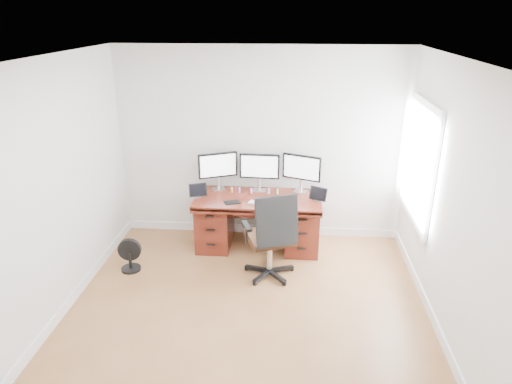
# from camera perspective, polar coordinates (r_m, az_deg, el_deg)

# --- Properties ---
(ground) EXTENTS (4.50, 4.50, 0.00)m
(ground) POSITION_cam_1_polar(r_m,az_deg,el_deg) (4.98, -1.52, -16.77)
(ground) COLOR brown
(ground) RESTS_ON ground
(back_wall) EXTENTS (4.00, 0.10, 2.70)m
(back_wall) POSITION_cam_1_polar(r_m,az_deg,el_deg) (6.38, 0.57, 5.83)
(back_wall) COLOR silver
(back_wall) RESTS_ON ground
(right_wall) EXTENTS (0.10, 4.50, 2.70)m
(right_wall) POSITION_cam_1_polar(r_m,az_deg,el_deg) (4.61, 24.01, -2.51)
(right_wall) COLOR silver
(right_wall) RESTS_ON ground
(desk) EXTENTS (1.70, 0.80, 0.75)m
(desk) POSITION_cam_1_polar(r_m,az_deg,el_deg) (6.32, 0.25, -3.51)
(desk) COLOR #531A10
(desk) RESTS_ON ground
(office_chair) EXTENTS (0.79, 0.79, 1.15)m
(office_chair) POSITION_cam_1_polar(r_m,az_deg,el_deg) (5.62, 1.89, -7.25)
(office_chair) COLOR black
(office_chair) RESTS_ON ground
(floor_fan) EXTENTS (0.30, 0.25, 0.43)m
(floor_fan) POSITION_cam_1_polar(r_m,az_deg,el_deg) (6.05, -15.52, -7.66)
(floor_fan) COLOR black
(floor_fan) RESTS_ON ground
(monitor_left) EXTENTS (0.52, 0.26, 0.53)m
(monitor_left) POSITION_cam_1_polar(r_m,az_deg,el_deg) (6.35, -4.79, 3.20)
(monitor_left) COLOR silver
(monitor_left) RESTS_ON desk
(monitor_center) EXTENTS (0.55, 0.15, 0.53)m
(monitor_center) POSITION_cam_1_polar(r_m,az_deg,el_deg) (6.29, 0.44, 3.07)
(monitor_center) COLOR silver
(monitor_center) RESTS_ON desk
(monitor_right) EXTENTS (0.52, 0.24, 0.53)m
(monitor_right) POSITION_cam_1_polar(r_m,az_deg,el_deg) (6.27, 5.73, 2.91)
(monitor_right) COLOR silver
(monitor_right) RESTS_ON desk
(tablet_left) EXTENTS (0.25, 0.14, 0.19)m
(tablet_left) POSITION_cam_1_polar(r_m,az_deg,el_deg) (6.19, -7.28, 0.10)
(tablet_left) COLOR silver
(tablet_left) RESTS_ON desk
(tablet_right) EXTENTS (0.24, 0.17, 0.19)m
(tablet_right) POSITION_cam_1_polar(r_m,az_deg,el_deg) (6.07, 7.78, -0.37)
(tablet_right) COLOR silver
(tablet_right) RESTS_ON desk
(keyboard) EXTENTS (0.29, 0.19, 0.01)m
(keyboard) POSITION_cam_1_polar(r_m,az_deg,el_deg) (5.96, 0.33, -1.39)
(keyboard) COLOR white
(keyboard) RESTS_ON desk
(trackpad) EXTENTS (0.12, 0.12, 0.01)m
(trackpad) POSITION_cam_1_polar(r_m,az_deg,el_deg) (6.01, 1.94, -1.22)
(trackpad) COLOR silver
(trackpad) RESTS_ON desk
(drawing_tablet) EXTENTS (0.24, 0.20, 0.01)m
(drawing_tablet) POSITION_cam_1_polar(r_m,az_deg,el_deg) (6.00, -2.99, -1.29)
(drawing_tablet) COLOR black
(drawing_tablet) RESTS_ON desk
(phone) EXTENTS (0.13, 0.07, 0.01)m
(phone) POSITION_cam_1_polar(r_m,az_deg,el_deg) (6.13, 0.71, -0.76)
(phone) COLOR black
(phone) RESTS_ON desk
(figurine_orange) EXTENTS (0.03, 0.03, 0.08)m
(figurine_orange) POSITION_cam_1_polar(r_m,az_deg,el_deg) (6.31, -3.03, 0.30)
(figurine_orange) COLOR #FDA257
(figurine_orange) RESTS_ON desk
(figurine_purple) EXTENTS (0.03, 0.03, 0.08)m
(figurine_purple) POSITION_cam_1_polar(r_m,az_deg,el_deg) (6.30, -2.09, 0.27)
(figurine_purple) COLOR #B871DC
(figurine_purple) RESTS_ON desk
(figurine_pink) EXTENTS (0.03, 0.03, 0.08)m
(figurine_pink) POSITION_cam_1_polar(r_m,az_deg,el_deg) (6.28, -0.61, 0.22)
(figurine_pink) COLOR pink
(figurine_pink) RESTS_ON desk
(figurine_blue) EXTENTS (0.03, 0.03, 0.08)m
(figurine_blue) POSITION_cam_1_polar(r_m,az_deg,el_deg) (6.27, 1.62, 0.15)
(figurine_blue) COLOR #5BA9DD
(figurine_blue) RESTS_ON desk
(figurine_yellow) EXTENTS (0.03, 0.03, 0.08)m
(figurine_yellow) POSITION_cam_1_polar(r_m,az_deg,el_deg) (6.26, 2.70, 0.12)
(figurine_yellow) COLOR tan
(figurine_yellow) RESTS_ON desk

